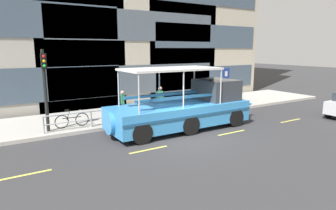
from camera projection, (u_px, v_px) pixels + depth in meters
name	position (u px, v px, depth m)	size (l,w,h in m)	color
ground_plane	(184.00, 136.00, 14.23)	(120.00, 120.00, 0.00)	#333335
sidewalk	(135.00, 113.00, 18.88)	(32.00, 4.80, 0.18)	#A8A59E
curb_edge	(153.00, 121.00, 16.80)	(32.00, 0.18, 0.18)	#B2ADA3
lane_centreline	(194.00, 140.00, 13.57)	(25.80, 0.12, 0.01)	#DBD64C
curb_guardrail	(150.00, 109.00, 16.94)	(11.75, 0.09, 0.87)	#9EA0A8
traffic_light_pole	(45.00, 83.00, 13.94)	(0.24, 0.46, 4.02)	black
parking_sign	(226.00, 80.00, 20.75)	(0.60, 0.12, 2.67)	#4C4F54
leaned_bicycle	(72.00, 120.00, 15.14)	(1.74, 0.46, 0.96)	black
duck_tour_boat	(188.00, 108.00, 15.62)	(9.56, 2.69, 3.26)	#388CD1
pedestrian_near_bow	(195.00, 95.00, 19.77)	(0.45, 0.21, 1.57)	black
pedestrian_mid_left	(160.00, 98.00, 17.98)	(0.44, 0.34, 1.75)	#1E2338
pedestrian_mid_right	(123.00, 101.00, 17.19)	(0.22, 0.47, 1.62)	black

